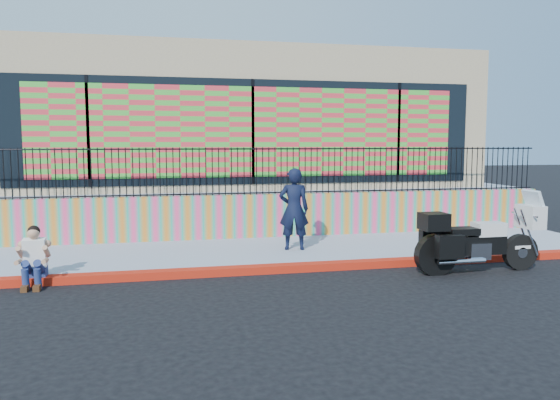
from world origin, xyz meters
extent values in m
plane|color=black|center=(0.00, 0.00, 0.00)|extent=(90.00, 90.00, 0.00)
cube|color=red|center=(0.00, 0.00, 0.07)|extent=(16.00, 0.30, 0.15)
cube|color=#9099AD|center=(0.00, 1.65, 0.07)|extent=(16.00, 3.00, 0.15)
cube|color=#FF437B|center=(0.00, 3.25, 0.70)|extent=(16.00, 0.20, 1.10)
cube|color=#9099AD|center=(0.00, 8.35, 0.62)|extent=(16.00, 10.00, 1.25)
cube|color=tan|center=(0.00, 8.15, 3.25)|extent=(14.00, 8.00, 4.00)
cube|color=black|center=(0.00, 4.13, 2.85)|extent=(12.60, 0.04, 2.80)
cube|color=#E6333D|center=(0.00, 4.10, 2.85)|extent=(11.48, 0.02, 2.40)
cylinder|color=black|center=(4.62, -0.85, 0.36)|extent=(0.73, 0.15, 0.73)
cylinder|color=black|center=(2.75, -0.85, 0.36)|extent=(0.73, 0.15, 0.73)
cube|color=black|center=(3.69, -0.85, 0.55)|extent=(1.05, 0.31, 0.38)
cube|color=silver|center=(3.63, -0.85, 0.44)|extent=(0.44, 0.38, 0.33)
cube|color=silver|center=(3.88, -0.85, 0.86)|extent=(0.61, 0.35, 0.26)
cube|color=black|center=(3.30, -0.85, 0.84)|extent=(0.61, 0.38, 0.13)
cube|color=silver|center=(4.82, -0.85, 1.08)|extent=(0.33, 0.57, 0.46)
cube|color=silver|center=(4.87, -0.85, 1.43)|extent=(0.20, 0.51, 0.37)
cube|color=black|center=(2.69, -0.85, 1.05)|extent=(0.49, 0.46, 0.33)
cube|color=black|center=(2.86, -1.18, 0.61)|extent=(0.53, 0.20, 0.44)
cube|color=black|center=(2.86, -0.52, 0.61)|extent=(0.53, 0.20, 0.44)
cube|color=silver|center=(4.62, -0.85, 0.47)|extent=(0.35, 0.18, 0.07)
imported|color=black|center=(0.48, 1.46, 1.08)|extent=(0.75, 0.57, 1.85)
cube|color=navy|center=(-4.70, 0.05, 0.24)|extent=(0.36, 0.28, 0.18)
cube|color=white|center=(-4.70, 0.01, 0.59)|extent=(0.38, 0.27, 0.54)
sphere|color=tan|center=(-4.70, -0.03, 0.95)|extent=(0.21, 0.21, 0.21)
cube|color=#472814|center=(-4.80, -0.39, 0.05)|extent=(0.11, 0.26, 0.10)
cube|color=#472814|center=(-4.60, -0.39, 0.05)|extent=(0.11, 0.26, 0.10)
camera|label=1|loc=(-2.48, -10.40, 2.57)|focal=35.00mm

